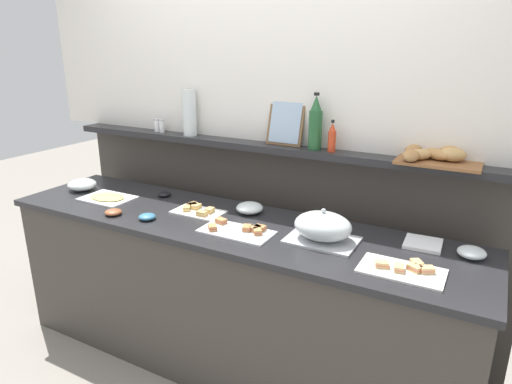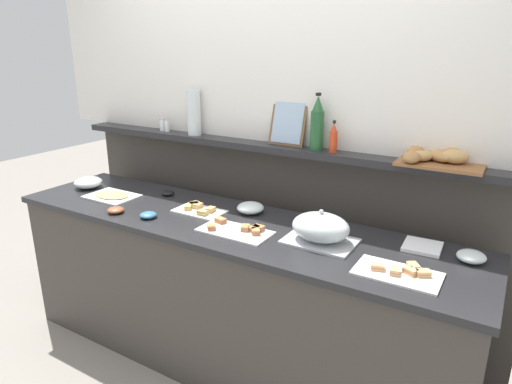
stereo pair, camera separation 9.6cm
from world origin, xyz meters
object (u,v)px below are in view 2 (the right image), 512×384
Objects in this scene: glass_bowl_small at (471,257)px; condiment_bowl_red at (148,215)px; glass_bowl_large at (88,183)px; salt_shaker at (162,125)px; pepper_shaker at (167,125)px; napkin_stack at (422,247)px; wine_bottle_green at (317,125)px; sandwich_platter_front at (199,210)px; water_carafe at (194,112)px; condiment_bowl_dark at (168,193)px; serving_cloche at (321,228)px; condiment_bowl_teal at (116,210)px; sandwich_platter_side at (237,230)px; cold_cuts_platter at (112,196)px; sandwich_platter_rear at (399,273)px; framed_picture at (288,122)px; glass_bowl_medium at (250,208)px; hot_sauce_bottle at (333,139)px; bread_basket at (437,157)px.

condiment_bowl_red is (-1.60, -0.35, -0.01)m from glass_bowl_small.
salt_shaker is at bearing 52.09° from glass_bowl_large.
salt_shaker and pepper_shaker have the same top height.
wine_bottle_green reaches higher than napkin_stack.
sandwich_platter_front is 0.99× the size of water_carafe.
salt_shaker is (-0.24, 0.25, 0.38)m from condiment_bowl_dark.
sandwich_platter_front is 1.22m from napkin_stack.
salt_shaker is at bearing 162.86° from serving_cloche.
condiment_bowl_teal is at bearing -75.93° from pepper_shaker.
glass_bowl_large is at bearing -164.53° from condiment_bowl_dark.
sandwich_platter_side is at bearing -161.25° from napkin_stack.
cold_cuts_platter is 0.30m from condiment_bowl_teal.
sandwich_platter_rear is at bearing -130.02° from glass_bowl_small.
framed_picture reaches higher than condiment_bowl_teal.
wine_bottle_green reaches higher than condiment_bowl_dark.
glass_bowl_medium is 0.61m from hot_sauce_bottle.
glass_bowl_medium is at bearing -138.03° from wine_bottle_green.
water_carafe is at bearing -179.76° from bread_basket.
glass_bowl_small is 1.31× the size of condiment_bowl_teal.
glass_bowl_large is at bearing -145.71° from water_carafe.
serving_cloche is at bearing -134.32° from bread_basket.
glass_bowl_medium is 1.62× the size of condiment_bowl_teal.
salt_shaker reaches higher than cold_cuts_platter.
glass_bowl_small is at bearing -7.50° from salt_shaker.
water_carafe is (0.24, 0.00, 0.10)m from pepper_shaker.
wine_bottle_green reaches higher than hot_sauce_bottle.
condiment_bowl_dark is at bearing 116.37° from condiment_bowl_red.
glass_bowl_large is 1.20m from glass_bowl_medium.
napkin_stack is at bearing 15.23° from condiment_bowl_red.
glass_bowl_medium is 1.78× the size of pepper_shaker.
salt_shaker is at bearing 172.50° from glass_bowl_small.
framed_picture reaches higher than bread_basket.
glass_bowl_medium is 0.79m from water_carafe.
bread_basket is 1.48× the size of framed_picture.
salt_shaker reaches higher than glass_bowl_small.
wine_bottle_green is (0.28, 0.25, 0.47)m from glass_bowl_medium.
glass_bowl_large is (-0.29, 0.06, 0.02)m from cold_cuts_platter.
napkin_stack is (1.39, 0.38, -0.01)m from condiment_bowl_red.
glass_bowl_small reaches higher than sandwich_platter_side.
condiment_bowl_dark is 0.26× the size of wine_bottle_green.
glass_bowl_large is at bearing -178.83° from sandwich_platter_front.
salt_shaker is 0.29× the size of water_carafe.
pepper_shaker reaches higher than condiment_bowl_dark.
cold_cuts_platter is (-1.82, 0.09, -0.00)m from sandwich_platter_rear.
glass_bowl_small is at bearing 4.96° from sandwich_platter_front.
cold_cuts_platter is 0.92m from glass_bowl_medium.
sandwich_platter_rear is 0.44m from serving_cloche.
wine_bottle_green is at bearing 0.03° from salt_shaker.
sandwich_platter_front reaches higher than condiment_bowl_teal.
serving_cloche reaches higher than sandwich_platter_side.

